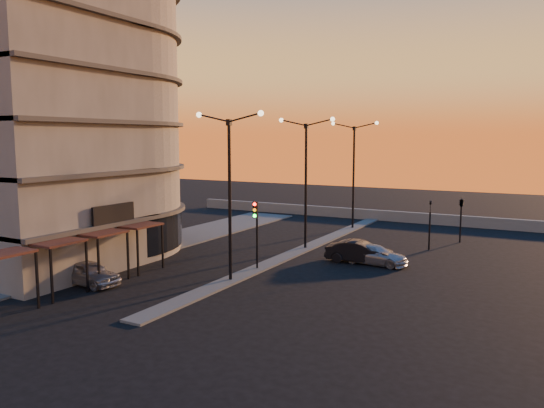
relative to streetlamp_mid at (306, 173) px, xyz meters
The scene contains 14 objects.
ground 11.46m from the streetlamp_mid, 90.00° to the right, with size 120.00×120.00×0.00m, color black.
sidewalk_west 13.30m from the streetlamp_mid, 150.26° to the right, with size 5.00×40.00×0.12m, color #535351.
median 5.53m from the streetlamp_mid, 90.00° to the left, with size 1.20×36.00×0.12m, color #535351.
parapet 16.91m from the streetlamp_mid, 82.87° to the left, with size 44.00×0.50×1.00m, color slate.
building 18.31m from the streetlamp_mid, 144.54° to the right, with size 14.35×17.08×25.00m.
streetlamp_near 10.00m from the streetlamp_mid, 90.00° to the right, with size 4.32×0.32×9.51m.
streetlamp_mid is the anchor object (origin of this frame).
streetlamp_far 10.00m from the streetlamp_mid, 90.00° to the left, with size 4.32×0.32×9.51m.
traffic_light_main 7.62m from the streetlamp_mid, 90.00° to the right, with size 0.28×0.44×4.25m.
signal_east_a 9.67m from the streetlamp_mid, 26.57° to the left, with size 0.13×0.16×3.60m.
signal_east_b 12.67m from the streetlamp_mid, 40.10° to the left, with size 0.42×1.99×3.60m.
car_hatchback 16.50m from the streetlamp_mid, 114.37° to the right, with size 1.61×3.99×1.36m, color #9A9BA1.
car_sedan 7.24m from the streetlamp_mid, 23.99° to the right, with size 1.51×4.33×1.43m, color black.
car_wagon 7.98m from the streetlamp_mid, 19.72° to the right, with size 1.74×4.28×1.24m, color #A4A5AB.
Camera 1 is at (16.02, -24.52, 8.03)m, focal length 35.00 mm.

